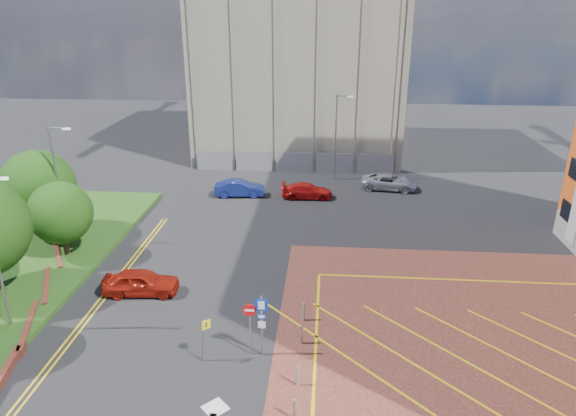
# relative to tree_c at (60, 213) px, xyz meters

# --- Properties ---
(ground) EXTENTS (140.00, 140.00, 0.00)m
(ground) POSITION_rel_tree_c_xyz_m (13.50, -10.00, -3.19)
(ground) COLOR black
(ground) RESTS_ON ground
(forecourt) EXTENTS (26.00, 26.00, 0.02)m
(forecourt) POSITION_rel_tree_c_xyz_m (27.50, -10.00, -3.18)
(forecourt) COLOR maroon
(forecourt) RESTS_ON ground
(retaining_wall) EXTENTS (6.06, 20.33, 0.40)m
(retaining_wall) POSITION_rel_tree_c_xyz_m (1.70, -8.00, -2.99)
(retaining_wall) COLOR brown
(retaining_wall) RESTS_ON ground
(tree_c) EXTENTS (4.00, 4.00, 4.90)m
(tree_c) POSITION_rel_tree_c_xyz_m (0.00, 0.00, 0.00)
(tree_c) COLOR #3D2B1C
(tree_c) RESTS_ON grass_bed
(tree_d) EXTENTS (5.00, 5.00, 6.08)m
(tree_d) POSITION_rel_tree_c_xyz_m (-3.00, 3.00, 0.68)
(tree_d) COLOR #3D2B1C
(tree_d) RESTS_ON grass_bed
(lamp_left_far) EXTENTS (1.53, 0.16, 8.00)m
(lamp_left_far) POSITION_rel_tree_c_xyz_m (-0.92, 2.00, 1.47)
(lamp_left_far) COLOR #9EA0A8
(lamp_left_far) RESTS_ON grass_bed
(lamp_back) EXTENTS (1.53, 0.16, 8.00)m
(lamp_back) POSITION_rel_tree_c_xyz_m (17.58, 18.00, 1.17)
(lamp_back) COLOR #9EA0A8
(lamp_back) RESTS_ON ground
(sign_cluster) EXTENTS (1.17, 0.12, 3.20)m
(sign_cluster) POSITION_rel_tree_c_xyz_m (13.80, -9.02, -1.24)
(sign_cluster) COLOR #9EA0A8
(sign_cluster) RESTS_ON ground
(warning_sign) EXTENTS (0.58, 0.38, 2.25)m
(warning_sign) POSITION_rel_tree_c_xyz_m (11.42, -9.65, -1.76)
(warning_sign) COLOR #9EA0A8
(warning_sign) RESTS_ON ground
(bollard_row) EXTENTS (0.14, 11.14, 0.90)m
(bollard_row) POSITION_rel_tree_c_xyz_m (15.80, -11.67, -2.72)
(bollard_row) COLOR #9EA0A8
(bollard_row) RESTS_ON forecourt
(construction_building) EXTENTS (21.20, 19.20, 22.00)m
(construction_building) POSITION_rel_tree_c_xyz_m (13.50, 30.00, 7.81)
(construction_building) COLOR #9F9882
(construction_building) RESTS_ON ground
(construction_fence) EXTENTS (21.60, 0.06, 2.00)m
(construction_fence) POSITION_rel_tree_c_xyz_m (14.50, 20.00, -2.19)
(construction_fence) COLOR gray
(construction_fence) RESTS_ON ground
(car_red_left) EXTENTS (4.41, 2.08, 1.46)m
(car_red_left) POSITION_rel_tree_c_xyz_m (6.38, -3.98, -2.46)
(car_red_left) COLOR #9A190D
(car_red_left) RESTS_ON ground
(car_blue_back) EXTENTS (4.43, 1.90, 1.42)m
(car_blue_back) POSITION_rel_tree_c_xyz_m (9.28, 12.62, -2.48)
(car_blue_back) COLOR navy
(car_blue_back) RESTS_ON ground
(car_red_back) EXTENTS (4.44, 1.93, 1.27)m
(car_red_back) POSITION_rel_tree_c_xyz_m (15.12, 12.63, -2.56)
(car_red_back) COLOR red
(car_red_back) RESTS_ON ground
(car_silver_back) EXTENTS (5.19, 2.88, 1.37)m
(car_silver_back) POSITION_rel_tree_c_xyz_m (22.41, 15.48, -2.51)
(car_silver_back) COLOR silver
(car_silver_back) RESTS_ON ground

